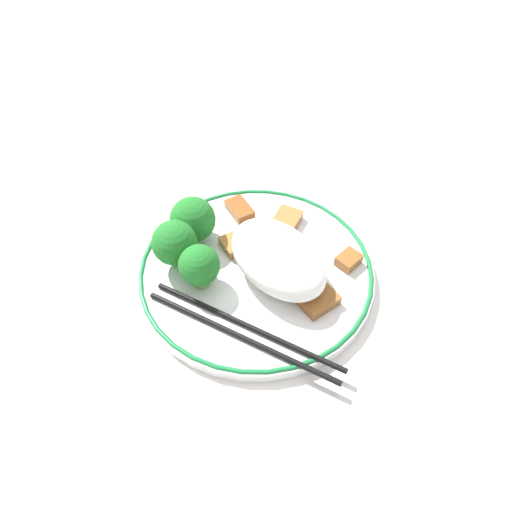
{
  "coord_description": "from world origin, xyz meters",
  "views": [
    {
      "loc": [
        0.26,
        -0.21,
        0.41
      ],
      "look_at": [
        0.0,
        0.0,
        0.03
      ],
      "focal_mm": 35.0,
      "sensor_mm": 36.0,
      "label": 1
    }
  ],
  "objects_px": {
    "plate": "(256,271)",
    "broccoli_back_right": "(199,266)",
    "broccoli_back_center": "(174,243)",
    "broccoli_back_left": "(193,220)",
    "chopsticks": "(244,331)"
  },
  "relations": [
    {
      "from": "plate",
      "to": "broccoli_back_center",
      "type": "height_order",
      "value": "broccoli_back_center"
    },
    {
      "from": "broccoli_back_left",
      "to": "chopsticks",
      "type": "xyz_separation_m",
      "value": [
        0.13,
        -0.03,
        -0.03
      ]
    },
    {
      "from": "plate",
      "to": "broccoli_back_left",
      "type": "height_order",
      "value": "broccoli_back_left"
    },
    {
      "from": "broccoli_back_left",
      "to": "broccoli_back_right",
      "type": "bearing_deg",
      "value": -28.44
    },
    {
      "from": "plate",
      "to": "broccoli_back_left",
      "type": "distance_m",
      "value": 0.09
    },
    {
      "from": "broccoli_back_right",
      "to": "broccoli_back_center",
      "type": "bearing_deg",
      "value": -173.75
    },
    {
      "from": "broccoli_back_center",
      "to": "broccoli_back_right",
      "type": "bearing_deg",
      "value": 6.25
    },
    {
      "from": "broccoli_back_left",
      "to": "chopsticks",
      "type": "distance_m",
      "value": 0.14
    },
    {
      "from": "plate",
      "to": "broccoli_back_center",
      "type": "bearing_deg",
      "value": -133.77
    },
    {
      "from": "plate",
      "to": "broccoli_back_left",
      "type": "xyz_separation_m",
      "value": [
        -0.08,
        -0.02,
        0.03
      ]
    },
    {
      "from": "broccoli_back_left",
      "to": "broccoli_back_center",
      "type": "height_order",
      "value": "broccoli_back_center"
    },
    {
      "from": "plate",
      "to": "broccoli_back_right",
      "type": "bearing_deg",
      "value": -109.53
    },
    {
      "from": "broccoli_back_center",
      "to": "broccoli_back_left",
      "type": "bearing_deg",
      "value": 118.67
    },
    {
      "from": "plate",
      "to": "broccoli_back_right",
      "type": "relative_size",
      "value": 4.95
    },
    {
      "from": "plate",
      "to": "broccoli_back_right",
      "type": "height_order",
      "value": "broccoli_back_right"
    }
  ]
}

